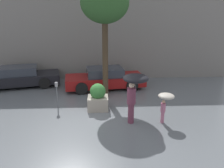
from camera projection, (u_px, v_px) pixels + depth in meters
ground_plane at (94, 120)px, 8.96m from camera, size 40.00×40.00×0.00m
building_facade at (96, 34)px, 14.28m from camera, size 18.00×0.30×6.00m
planter_box at (98, 98)px, 9.88m from camera, size 0.91×0.84×1.22m
person_adult at (134, 86)px, 8.25m from camera, size 0.98×0.98×2.02m
person_child at (165, 100)px, 8.45m from camera, size 0.62×0.62×1.24m
parked_car_near at (105, 78)px, 12.88m from camera, size 4.78×2.50×1.22m
parked_car_far at (19, 77)px, 13.19m from camera, size 4.99×2.85×1.22m
street_tree at (105, 4)px, 10.25m from camera, size 2.31×2.31×5.69m
parking_meter at (57, 90)px, 9.88m from camera, size 0.14×0.14×1.25m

